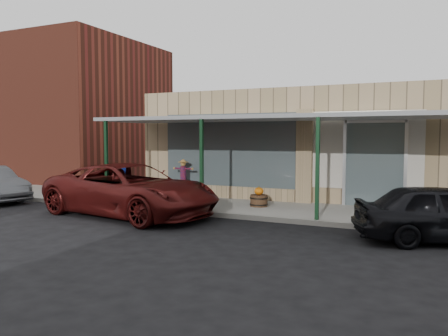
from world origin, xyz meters
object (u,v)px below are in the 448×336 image
at_px(handicap_sign, 123,179).
at_px(parked_sedan, 444,213).
at_px(barrel_pumpkin, 259,199).
at_px(car_maroon, 130,190).
at_px(barrel_scarecrow, 183,184).

height_order(handicap_sign, parked_sedan, parked_sedan).
relative_size(barrel_pumpkin, car_maroon, 0.12).
relative_size(barrel_scarecrow, barrel_pumpkin, 2.14).
distance_m(barrel_pumpkin, car_maroon, 4.17).
bearing_deg(handicap_sign, barrel_pumpkin, -4.62).
relative_size(barrel_scarecrow, parked_sedan, 0.33).
relative_size(barrel_scarecrow, handicap_sign, 1.13).
relative_size(handicap_sign, parked_sedan, 0.30).
height_order(handicap_sign, car_maroon, car_maroon).
height_order(barrel_scarecrow, handicap_sign, barrel_scarecrow).
bearing_deg(barrel_scarecrow, car_maroon, -94.91).
height_order(barrel_scarecrow, barrel_pumpkin, barrel_scarecrow).
bearing_deg(parked_sedan, barrel_pumpkin, 46.28).
bearing_deg(parked_sedan, handicap_sign, 63.05).
bearing_deg(barrel_pumpkin, barrel_scarecrow, 163.86).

